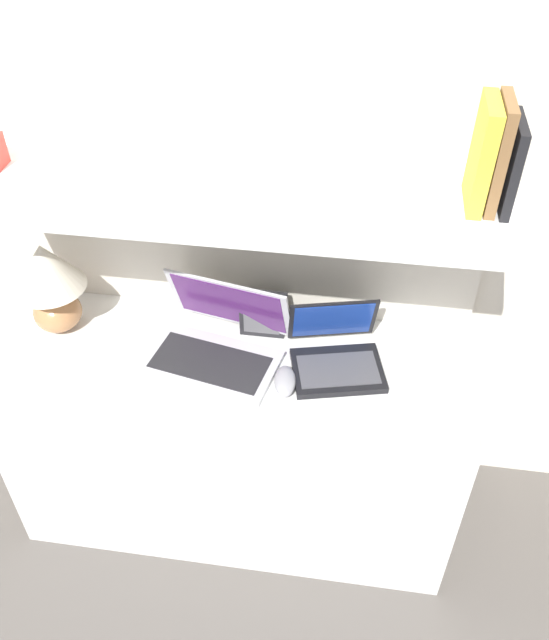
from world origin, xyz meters
TOP-DOWN VIEW (x-y plane):
  - ground_plane at (0.00, 0.00)m, footprint 12.00×12.00m
  - wall_back at (0.00, 0.58)m, footprint 6.00×0.05m
  - desk at (0.00, 0.26)m, footprint 1.40×0.51m
  - back_riser at (0.00, 0.53)m, footprint 1.40×0.04m
  - shelf at (0.00, 0.32)m, footprint 1.40×0.46m
  - table_lamp at (-0.56, 0.34)m, footprint 0.22×0.22m
  - laptop_large at (-0.05, 0.29)m, footprint 0.43×0.37m
  - laptop_small at (0.30, 0.30)m, footprint 0.31×0.30m
  - computer_mouse at (0.17, 0.19)m, footprint 0.07×0.12m
  - router_box at (0.07, 0.43)m, footprint 0.14×0.09m
  - book_black at (0.66, 0.32)m, footprint 0.02×0.16m
  - book_brown at (0.63, 0.32)m, footprint 0.03×0.15m
  - book_yellow at (0.59, 0.32)m, footprint 0.04×0.16m

SIDE VIEW (x-z plane):
  - ground_plane at x=0.00m, z-range 0.00..0.00m
  - desk at x=0.00m, z-range 0.00..0.72m
  - back_riser at x=0.00m, z-range 0.00..1.25m
  - computer_mouse at x=0.17m, z-range 0.72..0.76m
  - laptop_small at x=0.30m, z-range 0.67..0.85m
  - laptop_large at x=-0.05m, z-range 0.65..0.88m
  - router_box at x=0.07m, z-range 0.72..0.83m
  - table_lamp at x=-0.56m, z-range 0.75..1.06m
  - wall_back at x=0.00m, z-range 0.00..2.40m
  - shelf at x=0.00m, z-range 1.25..1.28m
  - book_black at x=0.66m, z-range 1.28..1.49m
  - book_yellow at x=0.59m, z-range 1.28..1.53m
  - book_brown at x=0.63m, z-range 1.28..1.54m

